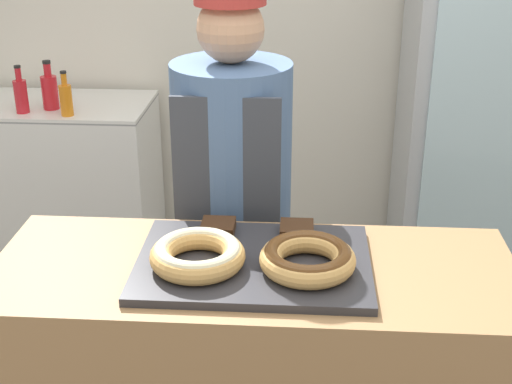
{
  "coord_description": "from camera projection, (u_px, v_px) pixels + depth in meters",
  "views": [
    {
      "loc": [
        0.12,
        -1.7,
        1.91
      ],
      "look_at": [
        0.0,
        0.1,
        1.13
      ],
      "focal_mm": 50.0,
      "sensor_mm": 36.0,
      "label": 1
    }
  ],
  "objects": [
    {
      "name": "donut_light_glaze",
      "position": [
        198.0,
        254.0,
        1.89
      ],
      "size": [
        0.26,
        0.26,
        0.07
      ],
      "color": "tan",
      "rests_on": "serving_tray"
    },
    {
      "name": "brownie_back_left",
      "position": [
        218.0,
        227.0,
        2.08
      ],
      "size": [
        0.1,
        0.1,
        0.03
      ],
      "color": "#382111",
      "rests_on": "serving_tray"
    },
    {
      "name": "chest_freezer",
      "position": [
        61.0,
        180.0,
        3.84
      ],
      "size": [
        1.01,
        0.56,
        0.87
      ],
      "color": "white",
      "rests_on": "ground_plane"
    },
    {
      "name": "donut_chocolate_glaze",
      "position": [
        308.0,
        257.0,
        1.87
      ],
      "size": [
        0.26,
        0.26,
        0.07
      ],
      "color": "tan",
      "rests_on": "serving_tray"
    },
    {
      "name": "beverage_fridge",
      "position": [
        478.0,
        99.0,
        3.51
      ],
      "size": [
        0.72,
        0.62,
        1.86
      ],
      "color": "#ADB2B7",
      "rests_on": "ground_plane"
    },
    {
      "name": "bottle_red",
      "position": [
        50.0,
        91.0,
        3.54
      ],
      "size": [
        0.08,
        0.08,
        0.24
      ],
      "color": "red",
      "rests_on": "chest_freezer"
    },
    {
      "name": "brownie_back_right",
      "position": [
        297.0,
        230.0,
        2.06
      ],
      "size": [
        0.1,
        0.1,
        0.03
      ],
      "color": "#382111",
      "rests_on": "serving_tray"
    },
    {
      "name": "baker_person",
      "position": [
        233.0,
        215.0,
        2.47
      ],
      "size": [
        0.4,
        0.4,
        1.64
      ],
      "color": "#4C4C51",
      "rests_on": "ground_plane"
    },
    {
      "name": "wall_back",
      "position": [
        282.0,
        0.0,
        3.73
      ],
      "size": [
        8.0,
        0.06,
        2.7
      ],
      "color": "silver",
      "rests_on": "ground_plane"
    },
    {
      "name": "serving_tray",
      "position": [
        254.0,
        263.0,
        1.94
      ],
      "size": [
        0.63,
        0.45,
        0.02
      ],
      "color": "#2D2D33",
      "rests_on": "display_counter"
    },
    {
      "name": "bottle_red_b",
      "position": [
        21.0,
        95.0,
        3.48
      ],
      "size": [
        0.06,
        0.06,
        0.24
      ],
      "color": "red",
      "rests_on": "chest_freezer"
    },
    {
      "name": "bottle_orange",
      "position": [
        66.0,
        99.0,
        3.44
      ],
      "size": [
        0.06,
        0.06,
        0.22
      ],
      "color": "orange",
      "rests_on": "chest_freezer"
    }
  ]
}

